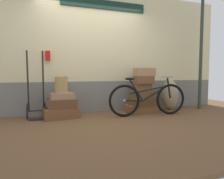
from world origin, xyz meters
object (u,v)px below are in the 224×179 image
object	(u,v)px
suitcase_1	(62,104)
suitcase_7	(143,80)
suitcase_3	(141,108)
suitcase_4	(143,102)
wicker_basket	(61,85)
bicycle	(148,99)
suitcase_6	(142,87)
suitcase_8	(144,72)
burlap_sack	(170,95)
suitcase_2	(62,96)
luggage_trolley	(36,104)
suitcase_5	(143,94)
suitcase_0	(61,113)

from	to	relation	value
suitcase_1	suitcase_7	size ratio (longest dim) A/B	1.36
suitcase_3	suitcase_4	bearing A→B (deg)	-61.09
suitcase_3	suitcase_7	size ratio (longest dim) A/B	1.67
suitcase_3	wicker_basket	distance (m)	1.96
suitcase_7	bicycle	world-z (taller)	bicycle
suitcase_7	wicker_basket	xyz separation A→B (m)	(-1.88, 0.03, -0.09)
suitcase_6	suitcase_8	distance (m)	0.36
suitcase_4	burlap_sack	world-z (taller)	burlap_sack
suitcase_2	burlap_sack	size ratio (longest dim) A/B	0.64
suitcase_2	luggage_trolley	world-z (taller)	luggage_trolley
suitcase_4	bicycle	size ratio (longest dim) A/B	0.35
burlap_sack	bicycle	size ratio (longest dim) A/B	0.43
wicker_basket	suitcase_3	bearing A→B (deg)	0.88
suitcase_6	suitcase_7	xyz separation A→B (m)	(0.01, -0.05, 0.18)
suitcase_2	suitcase_4	xyz separation A→B (m)	(1.88, -0.02, -0.21)
suitcase_2	suitcase_6	bearing A→B (deg)	-5.90
luggage_trolley	suitcase_8	bearing A→B (deg)	-2.80
suitcase_5	suitcase_1	bearing A→B (deg)	-172.43
suitcase_2	luggage_trolley	xyz separation A→B (m)	(-0.50, 0.10, -0.15)
suitcase_7	suitcase_4	bearing A→B (deg)	30.15
wicker_basket	luggage_trolley	xyz separation A→B (m)	(-0.49, 0.10, -0.38)
luggage_trolley	bicycle	size ratio (longest dim) A/B	0.78
suitcase_0	wicker_basket	distance (m)	0.59
suitcase_1	suitcase_5	size ratio (longest dim) A/B	1.18
suitcase_5	suitcase_8	xyz separation A→B (m)	(0.02, -0.02, 0.53)
suitcase_4	bicycle	world-z (taller)	bicycle
suitcase_5	wicker_basket	bearing A→B (deg)	-173.22
luggage_trolley	suitcase_4	bearing A→B (deg)	-2.93
suitcase_3	wicker_basket	xyz separation A→B (m)	(-1.87, -0.03, 0.60)
suitcase_3	suitcase_5	bearing A→B (deg)	-50.17
suitcase_7	suitcase_2	bearing A→B (deg)	-176.87
suitcase_3	bicycle	distance (m)	0.50
suitcase_0	suitcase_3	bearing A→B (deg)	-4.69
suitcase_2	suitcase_7	world-z (taller)	suitcase_7
suitcase_5	burlap_sack	xyz separation A→B (m)	(0.84, 0.09, -0.05)
suitcase_1	suitcase_2	world-z (taller)	suitcase_2
luggage_trolley	burlap_sack	bearing A→B (deg)	-0.15
suitcase_1	suitcase_5	distance (m)	1.88
suitcase_3	suitcase_6	world-z (taller)	suitcase_6
luggage_trolley	suitcase_0	bearing A→B (deg)	-13.48
suitcase_1	suitcase_6	distance (m)	1.89
suitcase_1	wicker_basket	xyz separation A→B (m)	(-0.01, 0.03, 0.39)
suitcase_1	suitcase_6	world-z (taller)	suitcase_6
suitcase_4	suitcase_3	bearing A→B (deg)	113.36
suitcase_2	bicycle	xyz separation A→B (m)	(1.79, -0.38, -0.10)
suitcase_5	suitcase_6	xyz separation A→B (m)	(-0.01, 0.02, 0.17)
suitcase_3	suitcase_8	size ratio (longest dim) A/B	1.57
suitcase_3	bicycle	world-z (taller)	bicycle
suitcase_0	suitcase_7	size ratio (longest dim) A/B	1.64
suitcase_0	burlap_sack	bearing A→B (deg)	-3.92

